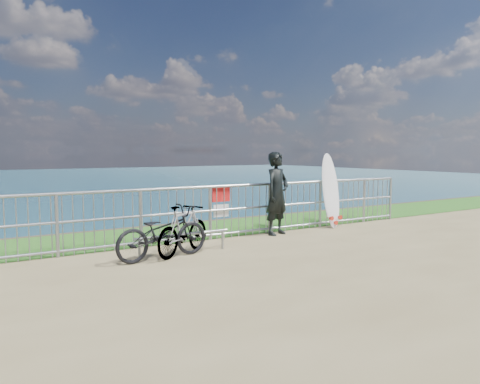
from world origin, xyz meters
TOP-DOWN VIEW (x-y plane):
  - grass_strip at (0.00, 2.70)m, footprint 120.00×120.00m
  - railing at (0.02, 1.60)m, footprint 10.06×0.10m
  - surfer at (1.03, 1.35)m, footprint 0.76×0.61m
  - surfboard at (2.69, 1.44)m, footprint 0.50×0.45m
  - bicycle_near at (-2.01, 0.52)m, footprint 1.78×0.81m
  - bicycle_far at (-1.57, 0.62)m, footprint 1.50×1.10m
  - bike_rack at (-1.56, 0.68)m, footprint 1.82×0.05m

SIDE VIEW (x-z plane):
  - grass_strip at x=0.00m, z-range 0.01..0.01m
  - bike_rack at x=-1.56m, z-range 0.12..0.50m
  - bicycle_far at x=-1.57m, z-range 0.00..0.89m
  - bicycle_near at x=-2.01m, z-range 0.00..0.90m
  - railing at x=0.02m, z-range 0.01..1.14m
  - surfboard at x=2.69m, z-range -0.07..1.72m
  - surfer at x=1.03m, z-range 0.00..1.81m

